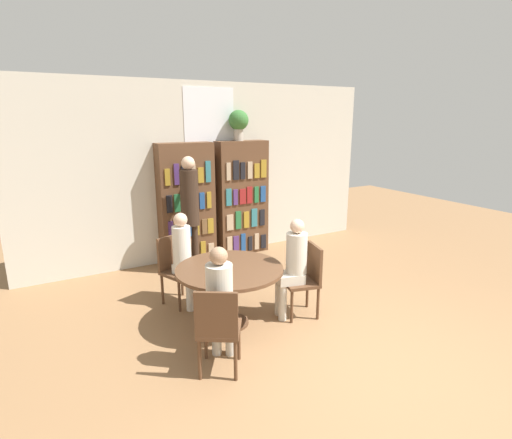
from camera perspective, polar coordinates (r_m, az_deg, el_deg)
ground_plane at (r=4.40m, az=16.05°, el=-19.55°), size 16.00×16.00×0.00m
wall_back at (r=7.03m, az=-6.58°, el=6.88°), size 6.40×0.07×3.00m
bookshelf_left at (r=6.75m, az=-9.89°, el=2.14°), size 0.92×0.34×2.02m
bookshelf_right at (r=7.16m, az=-2.01°, el=3.05°), size 0.92×0.34×2.02m
flower_vase at (r=7.00m, az=-2.51°, el=13.77°), size 0.34×0.34×0.52m
reading_table at (r=4.72m, az=-3.79°, el=-8.15°), size 1.26×1.26×0.72m
chair_near_camera at (r=3.90m, az=-5.43°, el=-14.96°), size 0.55×0.55×0.90m
chair_left_side at (r=5.42m, az=-11.38°, el=-6.53°), size 0.52×0.52×0.90m
chair_far_side at (r=5.02m, az=7.21°, el=-8.06°), size 0.49×0.49×0.90m
seated_reader_left at (r=5.22m, az=-10.16°, el=-5.05°), size 0.34×0.38×1.25m
seated_reader_right at (r=4.89m, az=5.29°, el=-6.17°), size 0.39×0.33×1.25m
seated_reader_back at (r=3.97m, az=-5.12°, el=-11.17°), size 0.39×0.41×1.25m
librarian_standing at (r=6.22m, az=-9.45°, el=2.29°), size 0.28×0.55×1.85m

